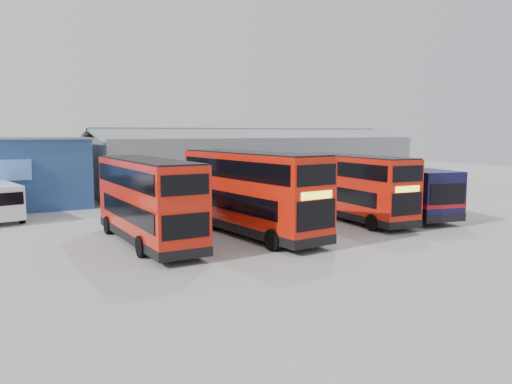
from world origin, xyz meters
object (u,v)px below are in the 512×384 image
double_decker_right (353,188)px  single_decker_blue (389,190)px  double_decker_centre (251,194)px  double_decker_left (148,202)px  maintenance_shed (251,162)px

double_decker_right → single_decker_blue: 4.16m
double_decker_centre → single_decker_blue: size_ratio=0.89×
double_decker_left → maintenance_shed: bearing=-131.3°
double_decker_left → double_decker_centre: 5.49m
double_decker_centre → single_decker_blue: bearing=3.7°
double_decker_left → single_decker_blue: bearing=-176.5°
maintenance_shed → double_decker_centre: size_ratio=2.84×
double_decker_right → double_decker_centre: bearing=-170.2°
double_decker_centre → double_decker_right: double_decker_centre is taller
maintenance_shed → double_decker_left: maintenance_shed is taller
maintenance_shed → single_decker_blue: (1.27, -17.51, -1.01)m
maintenance_shed → double_decker_centre: maintenance_shed is taller
maintenance_shed → double_decker_right: (-2.73, -18.58, -0.58)m
maintenance_shed → double_decker_left: bearing=-130.0°
maintenance_shed → double_decker_right: size_ratio=3.13×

